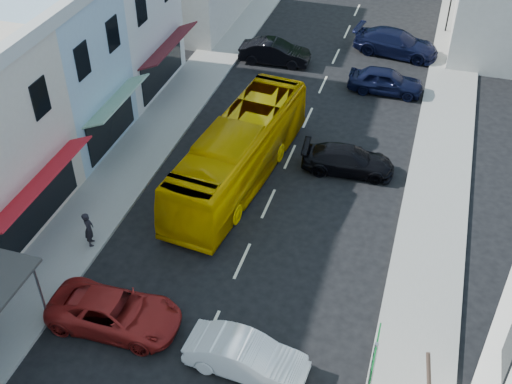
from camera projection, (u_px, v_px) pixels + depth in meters
name	position (u px, v px, depth m)	size (l,w,h in m)	color
ground	(209.00, 332.00, 24.09)	(120.00, 120.00, 0.00)	black
sidewalk_left	(141.00, 152.00, 33.27)	(3.00, 52.00, 0.15)	gray
sidewalk_right	(435.00, 206.00, 29.83)	(3.00, 52.00, 0.15)	gray
bus	(239.00, 153.00, 30.64)	(2.50, 11.60, 3.10)	#D6A000
car_white	(246.00, 357.00, 22.35)	(1.80, 4.40, 1.40)	white
car_red	(115.00, 312.00, 23.95)	(1.90, 4.60, 1.40)	maroon
car_black_near	(348.00, 159.00, 31.70)	(1.84, 4.50, 1.40)	black
car_navy_mid	(386.00, 82.00, 37.97)	(1.80, 4.40, 1.40)	black
car_black_far	(275.00, 53.00, 40.96)	(1.80, 4.40, 1.40)	black
car_navy_far	(396.00, 44.00, 41.92)	(1.84, 4.50, 1.40)	black
pedestrian_left	(89.00, 229.00, 27.19)	(0.60, 0.40, 1.70)	black
traffic_signal	(451.00, 1.00, 43.58)	(0.54, 0.96, 4.58)	black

